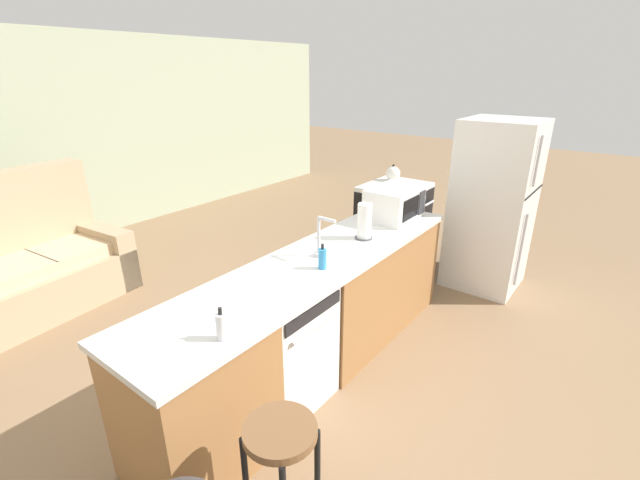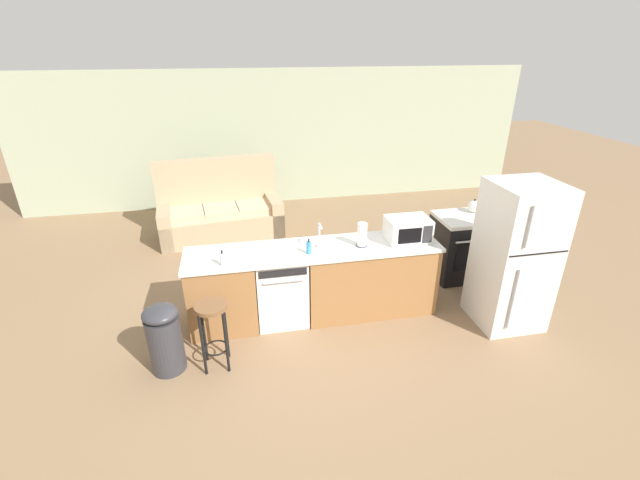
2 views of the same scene
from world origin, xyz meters
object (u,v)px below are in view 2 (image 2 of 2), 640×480
at_px(microwave, 408,229).
at_px(paper_towel_roll, 362,235).
at_px(dish_soap_bottle, 222,259).
at_px(trash_bin, 165,338).
at_px(dishwasher, 281,288).
at_px(couch, 220,212).
at_px(kettle, 474,206).
at_px(refrigerator, 515,256).
at_px(stove_range, 462,246).
at_px(soap_bottle, 309,248).
at_px(bar_stool, 213,322).

relative_size(microwave, paper_towel_roll, 1.77).
distance_m(dish_soap_bottle, trash_bin, 0.96).
xyz_separation_m(dishwasher, couch, (-0.73, 2.73, -0.03)).
relative_size(dishwasher, trash_bin, 1.14).
xyz_separation_m(kettle, couch, (-3.50, 2.05, -0.59)).
xyz_separation_m(microwave, paper_towel_roll, (-0.57, -0.05, -0.00)).
distance_m(refrigerator, kettle, 1.25).
bearing_deg(microwave, stove_range, 27.04).
height_order(refrigerator, soap_bottle, refrigerator).
bearing_deg(paper_towel_roll, stove_range, 19.83).
relative_size(refrigerator, dish_soap_bottle, 9.69).
relative_size(refrigerator, trash_bin, 2.30).
height_order(paper_towel_roll, dish_soap_bottle, paper_towel_roll).
bearing_deg(soap_bottle, couch, 110.20).
height_order(refrigerator, paper_towel_roll, refrigerator).
relative_size(paper_towel_roll, trash_bin, 0.38).
height_order(trash_bin, couch, couch).
xyz_separation_m(paper_towel_roll, kettle, (1.82, 0.73, -0.05)).
height_order(dish_soap_bottle, trash_bin, dish_soap_bottle).
xyz_separation_m(paper_towel_roll, bar_stool, (-1.70, -0.66, -0.50)).
relative_size(dishwasher, stove_range, 0.93).
bearing_deg(refrigerator, couch, 135.48).
relative_size(dish_soap_bottle, kettle, 0.86).
xyz_separation_m(trash_bin, couch, (0.51, 3.38, 0.02)).
bearing_deg(bar_stool, paper_towel_roll, 21.07).
bearing_deg(dish_soap_bottle, kettle, 14.70).
bearing_deg(couch, stove_range, -33.17).
height_order(stove_range, couch, couch).
xyz_separation_m(refrigerator, paper_towel_roll, (-1.65, 0.50, 0.19)).
distance_m(refrigerator, soap_bottle, 2.33).
height_order(stove_range, dish_soap_bottle, dish_soap_bottle).
xyz_separation_m(dishwasher, stove_range, (2.60, 0.55, 0.03)).
height_order(dishwasher, stove_range, stove_range).
distance_m(bar_stool, trash_bin, 0.51).
xyz_separation_m(dishwasher, microwave, (1.52, -0.00, 0.62)).
relative_size(soap_bottle, trash_bin, 0.24).
height_order(microwave, trash_bin, microwave).
relative_size(kettle, trash_bin, 0.28).
xyz_separation_m(microwave, bar_stool, (-2.28, -0.70, -0.50)).
height_order(kettle, trash_bin, kettle).
bearing_deg(soap_bottle, kettle, 18.02).
relative_size(bar_stool, trash_bin, 1.00).
relative_size(stove_range, microwave, 1.80).
relative_size(refrigerator, kettle, 8.31).
bearing_deg(paper_towel_roll, refrigerator, -16.94).
distance_m(kettle, bar_stool, 3.81).
distance_m(stove_range, dish_soap_bottle, 3.35).
distance_m(stove_range, refrigerator, 1.17).
bearing_deg(dish_soap_bottle, couch, 92.11).
bearing_deg(kettle, trash_bin, -161.64).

